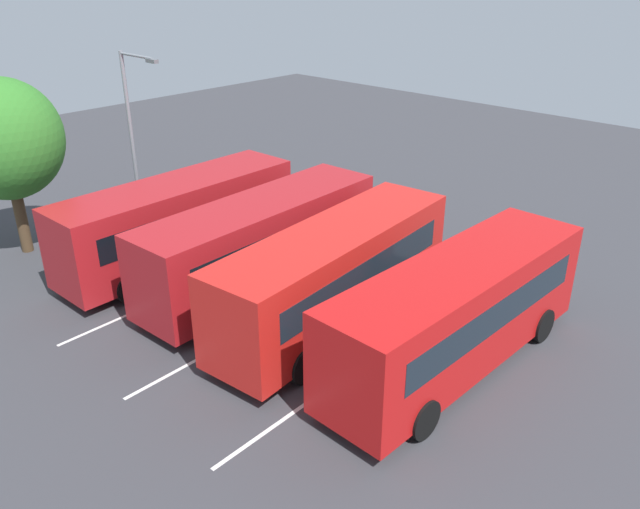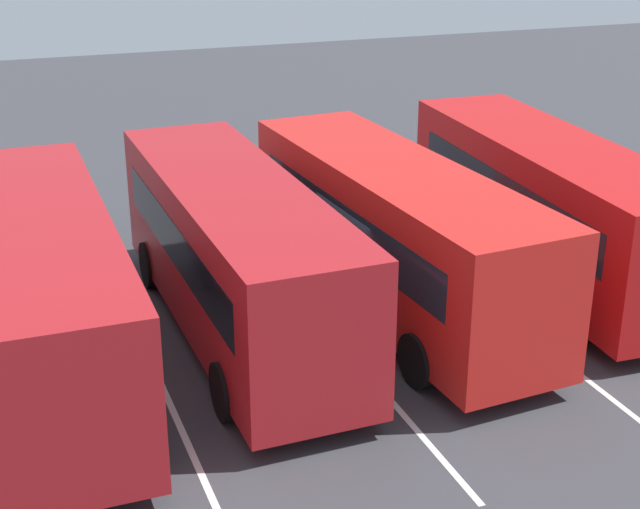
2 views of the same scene
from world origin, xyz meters
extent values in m
plane|color=#38383D|center=(0.00, 0.00, 0.00)|extent=(67.05, 67.05, 0.00)
cube|color=red|center=(0.64, -5.74, 1.82)|extent=(9.62, 2.70, 2.89)
cube|color=#19232D|center=(5.38, -5.85, 2.60)|extent=(0.17, 2.19, 1.22)
cube|color=#19232D|center=(0.67, -4.53, 2.16)|extent=(8.03, 0.26, 0.93)
cube|color=#19232D|center=(0.61, -6.95, 2.16)|extent=(8.03, 0.26, 0.93)
cube|color=black|center=(5.40, -5.85, 3.08)|extent=(0.14, 1.99, 0.32)
cube|color=black|center=(5.41, -5.85, 0.59)|extent=(0.15, 2.29, 0.36)
cylinder|color=black|center=(3.73, -4.62, 0.53)|extent=(1.06, 0.30, 1.06)
cylinder|color=black|center=(3.67, -6.99, 0.53)|extent=(1.06, 0.30, 1.06)
cylinder|color=black|center=(-2.39, -4.49, 0.53)|extent=(1.06, 0.30, 1.06)
cylinder|color=black|center=(-2.44, -6.85, 0.53)|extent=(1.06, 0.30, 1.06)
cube|color=red|center=(0.07, -1.66, 1.82)|extent=(9.75, 3.37, 2.89)
cube|color=#19232D|center=(4.79, -1.22, 2.60)|extent=(0.32, 2.19, 1.22)
cube|color=#19232D|center=(-0.04, -0.45, 2.16)|extent=(8.01, 0.83, 0.93)
cube|color=#19232D|center=(0.19, -2.86, 2.16)|extent=(8.01, 0.83, 0.93)
cube|color=black|center=(4.81, -1.21, 3.08)|extent=(0.28, 1.99, 0.32)
cube|color=black|center=(4.82, -1.21, 0.59)|extent=(0.31, 2.29, 0.36)
cylinder|color=black|center=(3.01, -0.19, 0.53)|extent=(1.08, 0.38, 1.06)
cylinder|color=black|center=(3.23, -2.55, 0.53)|extent=(1.08, 0.38, 1.06)
cylinder|color=black|center=(-3.08, -0.76, 0.53)|extent=(1.08, 0.38, 1.06)
cylinder|color=black|center=(-2.86, -3.12, 0.53)|extent=(1.08, 0.38, 1.06)
cube|color=#AD191E|center=(0.11, 1.82, 1.82)|extent=(9.66, 2.88, 2.89)
cube|color=black|center=(4.85, 2.02, 2.60)|extent=(0.21, 2.19, 1.22)
cube|color=black|center=(0.06, 3.03, 2.16)|extent=(8.03, 0.41, 0.93)
cube|color=black|center=(0.16, 0.61, 2.16)|extent=(8.03, 0.41, 0.93)
cube|color=black|center=(4.87, 2.02, 3.08)|extent=(0.18, 1.99, 0.32)
cube|color=black|center=(4.88, 2.02, 0.59)|extent=(0.19, 2.29, 0.36)
cylinder|color=black|center=(3.12, 3.13, 0.53)|extent=(1.07, 0.32, 1.06)
cylinder|color=black|center=(3.22, 0.77, 0.53)|extent=(1.07, 0.32, 1.06)
cylinder|color=black|center=(-3.00, 2.88, 0.53)|extent=(1.07, 0.32, 1.06)
cylinder|color=black|center=(-2.90, 0.51, 0.53)|extent=(1.07, 0.32, 1.06)
cube|color=#AD191E|center=(-0.63, 5.61, 1.82)|extent=(9.61, 2.67, 2.89)
cube|color=black|center=(4.11, 5.70, 2.60)|extent=(0.16, 2.19, 1.22)
cube|color=black|center=(-0.65, 6.82, 2.16)|extent=(8.03, 0.23, 0.93)
cube|color=black|center=(-0.61, 4.39, 2.16)|extent=(8.03, 0.23, 0.93)
cube|color=black|center=(4.13, 5.70, 3.08)|extent=(0.14, 1.99, 0.32)
cube|color=black|center=(4.14, 5.70, 0.59)|extent=(0.14, 2.29, 0.36)
cylinder|color=black|center=(2.41, 6.85, 0.53)|extent=(1.06, 0.30, 1.06)
cylinder|color=black|center=(2.45, 4.48, 0.53)|extent=(1.06, 0.30, 1.06)
cylinder|color=black|center=(-3.71, 6.73, 0.53)|extent=(1.06, 0.30, 1.06)
cylinder|color=black|center=(-3.67, 4.37, 0.53)|extent=(1.06, 0.30, 1.06)
cylinder|color=#232833|center=(6.49, -0.94, 0.43)|extent=(0.13, 0.13, 0.86)
cylinder|color=#232833|center=(6.56, -0.79, 0.43)|extent=(0.13, 0.13, 0.86)
cylinder|color=#146B60|center=(6.53, -0.87, 1.20)|extent=(0.43, 0.43, 0.68)
sphere|color=tan|center=(6.53, -0.87, 1.66)|extent=(0.23, 0.23, 0.23)
cylinder|color=gray|center=(0.04, 9.37, 3.76)|extent=(0.16, 0.16, 7.52)
cylinder|color=gray|center=(0.03, 8.32, 7.42)|extent=(0.11, 2.11, 0.10)
cube|color=slate|center=(0.03, 7.27, 7.34)|extent=(0.20, 0.56, 0.14)
cylinder|color=#4C3823|center=(-4.23, 11.11, 1.47)|extent=(0.44, 0.44, 2.93)
ellipsoid|color=#337A28|center=(-4.23, 11.11, 4.57)|extent=(4.37, 3.93, 4.59)
cube|color=silver|center=(0.00, -3.78, 0.00)|extent=(13.45, 0.49, 0.01)
cube|color=silver|center=(0.00, 0.00, 0.00)|extent=(13.45, 0.49, 0.01)
cube|color=silver|center=(0.00, 3.78, 0.00)|extent=(13.45, 0.49, 0.01)
camera|label=1|loc=(-13.17, -13.43, 10.75)|focal=35.67mm
camera|label=2|loc=(-17.11, 6.04, 8.93)|focal=53.27mm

